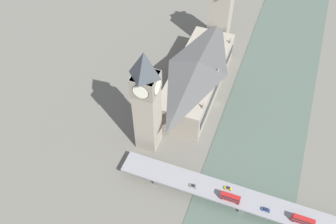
% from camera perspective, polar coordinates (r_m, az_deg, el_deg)
% --- Properties ---
extents(ground_plane, '(600.00, 600.00, 0.00)m').
position_cam_1_polar(ground_plane, '(260.96, 7.50, 1.14)').
color(ground_plane, '#605E56').
extents(river_water, '(55.67, 360.00, 0.30)m').
position_cam_1_polar(river_water, '(259.24, 14.69, -0.80)').
color(river_water, '#47564C').
rests_on(river_water, ground_plane).
extents(parliament_hall, '(30.27, 88.40, 26.95)m').
position_cam_1_polar(parliament_hall, '(259.63, 4.45, 5.39)').
color(parliament_hall, gray).
rests_on(parliament_hall, ground_plane).
extents(clock_tower, '(14.05, 14.05, 73.43)m').
position_cam_1_polar(clock_tower, '(207.94, -3.29, 1.88)').
color(clock_tower, gray).
rests_on(clock_tower, ground_plane).
extents(victoria_tower, '(15.00, 15.00, 58.48)m').
position_cam_1_polar(victoria_tower, '(293.64, 7.99, 14.34)').
color(victoria_tower, gray).
rests_on(victoria_tower, ground_plane).
extents(road_bridge, '(143.34, 13.80, 6.11)m').
position_cam_1_polar(road_bridge, '(214.88, 11.55, -12.97)').
color(road_bridge, slate).
rests_on(road_bridge, ground_plane).
extents(double_decker_bus_lead, '(10.94, 2.59, 5.09)m').
position_cam_1_polar(double_decker_bus_lead, '(209.67, 9.48, -12.71)').
color(double_decker_bus_lead, red).
rests_on(double_decker_bus_lead, road_bridge).
extents(double_decker_bus_mid, '(11.49, 2.63, 4.91)m').
position_cam_1_polar(double_decker_bus_mid, '(212.98, 19.93, -15.26)').
color(double_decker_bus_mid, red).
rests_on(double_decker_bus_mid, road_bridge).
extents(car_northbound_tail, '(4.53, 1.80, 1.50)m').
position_cam_1_polar(car_northbound_tail, '(212.46, 14.67, -14.19)').
color(car_northbound_tail, navy).
rests_on(car_northbound_tail, road_bridge).
extents(car_southbound_lead, '(4.03, 1.75, 1.45)m').
position_cam_1_polar(car_southbound_lead, '(214.69, 9.12, -11.39)').
color(car_southbound_lead, gold).
rests_on(car_southbound_lead, road_bridge).
extents(car_southbound_mid, '(4.01, 1.82, 1.29)m').
position_cam_1_polar(car_southbound_mid, '(213.37, 3.83, -11.16)').
color(car_southbound_mid, slate).
rests_on(car_southbound_mid, road_bridge).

